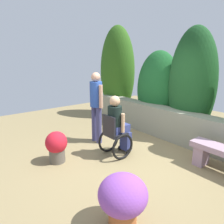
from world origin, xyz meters
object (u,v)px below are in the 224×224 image
object	(u,v)px
person_in_wheelchair	(117,128)
flower_pot_purple_near	(123,198)
person_standing_companion	(96,103)
flower_pot_terracotta_by_wall	(57,146)

from	to	relation	value
person_in_wheelchair	flower_pot_purple_near	xyz separation A→B (m)	(1.58, -1.22, -0.22)
flower_pot_purple_near	person_standing_companion	bearing A→B (deg)	152.17
person_standing_companion	flower_pot_terracotta_by_wall	distance (m)	1.46
person_standing_companion	flower_pot_purple_near	size ratio (longest dim) A/B	2.49
flower_pot_purple_near	flower_pot_terracotta_by_wall	bearing A→B (deg)	178.41
person_in_wheelchair	person_standing_companion	xyz separation A→B (m)	(-0.89, 0.09, 0.39)
person_in_wheelchair	person_standing_companion	size ratio (longest dim) A/B	0.76
person_standing_companion	person_in_wheelchair	bearing A→B (deg)	-21.32
person_in_wheelchair	flower_pot_purple_near	bearing A→B (deg)	-46.01
person_in_wheelchair	flower_pot_terracotta_by_wall	world-z (taller)	person_in_wheelchair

